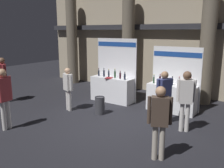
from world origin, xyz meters
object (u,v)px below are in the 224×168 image
at_px(visitor_2, 164,93).
at_px(visitor_5, 3,75).
at_px(visitor_3, 160,117).
at_px(visitor_0, 4,94).
at_px(visitor_1, 68,86).
at_px(visitor_4, 186,96).
at_px(exhibitor_booth_0, 113,86).
at_px(trash_bin, 100,105).
at_px(exhibitor_booth_1, 172,95).

relative_size(visitor_2, visitor_5, 0.92).
bearing_deg(visitor_3, visitor_0, -14.61).
bearing_deg(visitor_0, visitor_1, 169.86).
distance_m(visitor_3, visitor_4, 1.91).
bearing_deg(visitor_2, visitor_5, 126.32).
distance_m(visitor_1, visitor_2, 3.48).
distance_m(exhibitor_booth_0, trash_bin, 1.72).
relative_size(exhibitor_booth_0, exhibitor_booth_1, 1.11).
xyz_separation_m(visitor_1, visitor_4, (4.14, 0.48, 0.14)).
bearing_deg(exhibitor_booth_1, exhibitor_booth_0, -177.29).
bearing_deg(exhibitor_booth_1, visitor_5, -156.22).
xyz_separation_m(exhibitor_booth_0, visitor_5, (-3.62, -2.58, 0.48)).
bearing_deg(visitor_2, trash_bin, 123.12).
bearing_deg(visitor_4, visitor_3, 69.15).
bearing_deg(visitor_4, exhibitor_booth_0, -43.78).
xyz_separation_m(trash_bin, visitor_3, (2.95, -1.74, 0.71)).
height_order(trash_bin, visitor_1, visitor_1).
distance_m(visitor_0, visitor_5, 3.14).
xyz_separation_m(trash_bin, visitor_1, (-1.20, -0.31, 0.62)).
bearing_deg(visitor_3, trash_bin, -56.57).
distance_m(visitor_2, visitor_4, 0.74).
distance_m(visitor_1, visitor_5, 3.04).
height_order(exhibitor_booth_0, visitor_2, exhibitor_booth_0).
xyz_separation_m(trash_bin, visitor_0, (-1.49, -2.64, 0.79)).
xyz_separation_m(exhibitor_booth_1, visitor_2, (0.24, -1.39, 0.42)).
xyz_separation_m(exhibitor_booth_0, visitor_2, (2.75, -1.27, 0.39)).
bearing_deg(visitor_1, visitor_5, -146.45).
xyz_separation_m(visitor_1, visitor_5, (-2.95, -0.67, 0.18)).
height_order(exhibitor_booth_0, exhibitor_booth_1, exhibitor_booth_0).
bearing_deg(trash_bin, exhibitor_booth_1, 41.03).
bearing_deg(visitor_5, visitor_3, -160.24).
xyz_separation_m(exhibitor_booth_1, visitor_3, (0.97, -3.46, 0.43)).
height_order(visitor_2, visitor_4, visitor_4).
distance_m(trash_bin, visitor_1, 1.39).
distance_m(exhibitor_booth_0, exhibitor_booth_1, 2.52).
distance_m(exhibitor_booth_1, visitor_2, 1.48).
distance_m(exhibitor_booth_0, visitor_4, 3.78).
height_order(visitor_4, visitor_5, visitor_5).
distance_m(exhibitor_booth_1, visitor_5, 6.73).
relative_size(visitor_1, visitor_3, 0.92).
relative_size(exhibitor_booth_0, visitor_5, 1.41).
relative_size(visitor_0, visitor_1, 1.15).
distance_m(visitor_1, visitor_4, 4.17).
distance_m(exhibitor_booth_1, visitor_4, 1.88).
bearing_deg(visitor_4, visitor_2, -33.67).
xyz_separation_m(visitor_0, visitor_5, (-2.67, 1.66, 0.01)).
bearing_deg(trash_bin, visitor_4, 3.32).
bearing_deg(visitor_5, visitor_4, -144.95).
bearing_deg(visitor_2, visitor_1, 125.25).
bearing_deg(visitor_2, exhibitor_booth_0, 89.83).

